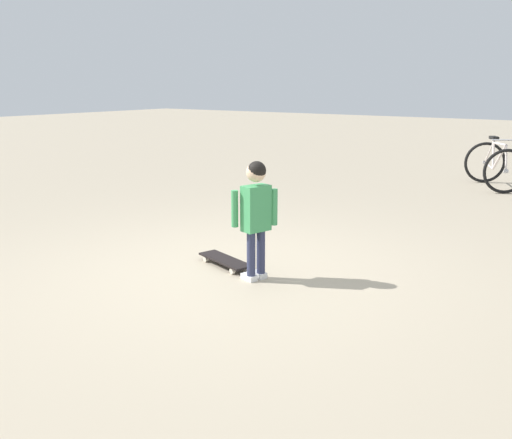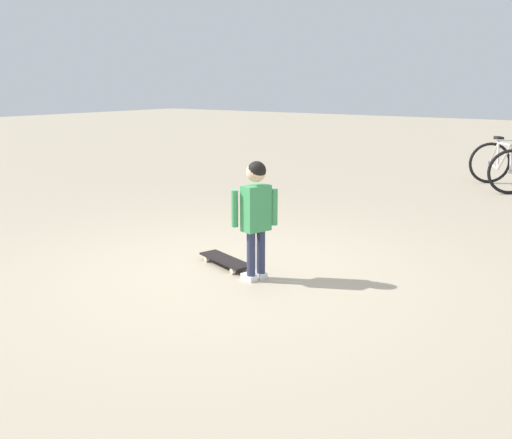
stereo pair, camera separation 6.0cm
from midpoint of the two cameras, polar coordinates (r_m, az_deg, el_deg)
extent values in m
plane|color=tan|center=(5.21, -2.41, -5.36)|extent=(50.00, 50.00, 0.00)
cylinder|color=#2D3351|center=(4.90, -0.16, -3.62)|extent=(0.08, 0.08, 0.42)
cube|color=white|center=(4.99, -0.37, -5.89)|extent=(0.12, 0.17, 0.05)
cylinder|color=#2D3351|center=(4.97, 0.84, -3.38)|extent=(0.08, 0.08, 0.42)
cube|color=white|center=(5.06, 0.62, -5.64)|extent=(0.12, 0.17, 0.05)
cube|color=#3F9959|center=(4.83, 0.35, 1.15)|extent=(0.27, 0.20, 0.40)
cylinder|color=#3F9959|center=(4.81, -1.83, 1.11)|extent=(0.06, 0.06, 0.32)
cylinder|color=#3F9959|center=(4.88, 2.22, 1.27)|extent=(0.06, 0.06, 0.32)
sphere|color=beige|center=(4.77, 0.36, 4.85)|extent=(0.17, 0.17, 0.17)
sphere|color=black|center=(4.76, 0.43, 5.01)|extent=(0.16, 0.16, 0.16)
cube|color=black|center=(5.35, -2.80, -4.11)|extent=(0.37, 0.67, 0.02)
cube|color=#B7B7BC|center=(5.53, -4.11, -3.67)|extent=(0.11, 0.06, 0.02)
cube|color=#B7B7BC|center=(5.17, -1.39, -4.87)|extent=(0.11, 0.06, 0.02)
cylinder|color=beige|center=(5.50, -4.77, -4.04)|extent=(0.05, 0.06, 0.06)
cylinder|color=beige|center=(5.58, -3.46, -3.76)|extent=(0.05, 0.06, 0.06)
cylinder|color=beige|center=(5.14, -2.07, -5.28)|extent=(0.05, 0.06, 0.06)
cylinder|color=beige|center=(5.22, -0.72, -4.96)|extent=(0.05, 0.06, 0.06)
torus|color=black|center=(9.64, 24.68, 4.44)|extent=(0.41, 0.63, 0.71)
torus|color=black|center=(10.60, 22.87, 5.34)|extent=(0.41, 0.63, 0.71)
cylinder|color=#B7B7BC|center=(9.64, 24.68, 4.44)|extent=(0.08, 0.08, 0.06)
cylinder|color=#B7B7BC|center=(10.60, 22.87, 5.34)|extent=(0.08, 0.08, 0.06)
cylinder|color=silver|center=(9.94, 24.13, 5.76)|extent=(0.46, 0.30, 0.48)
cylinder|color=silver|center=(9.97, 24.16, 7.02)|extent=(0.53, 0.33, 0.06)
cylinder|color=silver|center=(10.22, 23.61, 6.05)|extent=(0.14, 0.11, 0.48)
cylinder|color=silver|center=(10.40, 23.21, 5.03)|extent=(0.39, 0.25, 0.08)
cylinder|color=silver|center=(10.42, 23.24, 6.24)|extent=(0.32, 0.20, 0.40)
cylinder|color=silver|center=(9.66, 24.70, 5.66)|extent=(0.13, 0.09, 0.41)
cube|color=black|center=(10.24, 23.67, 7.61)|extent=(0.24, 0.20, 0.05)
cylinder|color=#B7B7BC|center=(9.68, 24.77, 7.34)|extent=(0.26, 0.41, 0.02)
camera|label=1|loc=(0.03, -89.65, 0.09)|focal=39.23mm
camera|label=2|loc=(0.03, 90.35, -0.09)|focal=39.23mm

